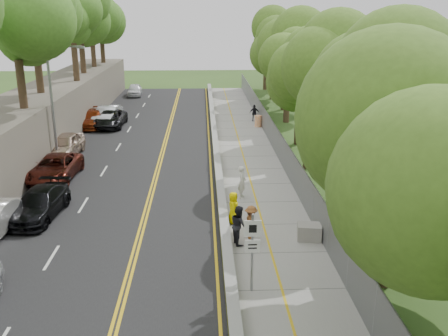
# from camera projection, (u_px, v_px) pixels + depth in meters

# --- Properties ---
(ground) EXTENTS (140.00, 140.00, 0.00)m
(ground) POSITION_uv_depth(u_px,v_px,m) (221.00, 255.00, 21.50)
(ground) COLOR #33511E
(ground) RESTS_ON ground
(road) EXTENTS (11.20, 66.00, 0.04)m
(road) POSITION_uv_depth(u_px,v_px,m) (137.00, 158.00, 35.56)
(road) COLOR black
(road) RESTS_ON ground
(sidewalk) EXTENTS (4.20, 66.00, 0.05)m
(sidewalk) POSITION_uv_depth(u_px,v_px,m) (248.00, 157.00, 35.89)
(sidewalk) COLOR gray
(sidewalk) RESTS_ON ground
(jersey_barrier) EXTENTS (0.42, 66.00, 0.60)m
(jersey_barrier) POSITION_uv_depth(u_px,v_px,m) (216.00, 153.00, 35.71)
(jersey_barrier) COLOR #B6C631
(jersey_barrier) RESTS_ON ground
(rock_embankment) EXTENTS (5.00, 66.00, 4.00)m
(rock_embankment) POSITION_uv_depth(u_px,v_px,m) (19.00, 132.00, 34.62)
(rock_embankment) COLOR #595147
(rock_embankment) RESTS_ON ground
(chainlink_fence) EXTENTS (0.04, 66.00, 2.00)m
(chainlink_fence) POSITION_uv_depth(u_px,v_px,m) (278.00, 143.00, 35.68)
(chainlink_fence) COLOR slate
(chainlink_fence) RESTS_ON ground
(trees_embankment) EXTENTS (6.40, 66.00, 13.00)m
(trees_embankment) POSITION_uv_depth(u_px,v_px,m) (10.00, 3.00, 32.08)
(trees_embankment) COLOR #4D8729
(trees_embankment) RESTS_ON rock_embankment
(trees_fenceside) EXTENTS (7.00, 66.00, 14.00)m
(trees_fenceside) POSITION_uv_depth(u_px,v_px,m) (315.00, 58.00, 33.97)
(trees_fenceside) COLOR #537D26
(trees_fenceside) RESTS_ON ground
(streetlight) EXTENTS (2.52, 0.22, 8.00)m
(streetlight) POSITION_uv_depth(u_px,v_px,m) (55.00, 96.00, 33.00)
(streetlight) COLOR gray
(streetlight) RESTS_ON ground
(signpost) EXTENTS (0.62, 0.09, 3.10)m
(signpost) POSITION_uv_depth(u_px,v_px,m) (252.00, 244.00, 18.08)
(signpost) COLOR gray
(signpost) RESTS_ON sidewalk
(construction_barrel) EXTENTS (0.62, 0.62, 1.02)m
(construction_barrel) POSITION_uv_depth(u_px,v_px,m) (258.00, 121.00, 44.83)
(construction_barrel) COLOR #F96404
(construction_barrel) RESTS_ON sidewalk
(concrete_block) EXTENTS (1.19, 0.96, 0.72)m
(concrete_block) POSITION_uv_depth(u_px,v_px,m) (309.00, 232.00, 22.78)
(concrete_block) COLOR gray
(concrete_block) RESTS_ON sidewalk
(car_2) EXTENTS (2.63, 5.38, 1.47)m
(car_2) POSITION_uv_depth(u_px,v_px,m) (55.00, 168.00, 30.80)
(car_2) COLOR #4C1810
(car_2) RESTS_ON road
(car_3) EXTENTS (2.43, 5.05, 1.42)m
(car_3) POSITION_uv_depth(u_px,v_px,m) (39.00, 204.00, 25.17)
(car_3) COLOR black
(car_3) RESTS_ON road
(car_4) EXTENTS (2.25, 4.90, 1.63)m
(car_4) POSITION_uv_depth(u_px,v_px,m) (65.00, 145.00, 35.76)
(car_4) COLOR tan
(car_4) RESTS_ON road
(car_5) EXTENTS (2.24, 5.21, 1.67)m
(car_5) POSITION_uv_depth(u_px,v_px,m) (108.00, 116.00, 45.68)
(car_5) COLOR silver
(car_5) RESTS_ON road
(car_6) EXTENTS (2.51, 5.29, 1.46)m
(car_6) POSITION_uv_depth(u_px,v_px,m) (110.00, 119.00, 44.85)
(car_6) COLOR black
(car_6) RESTS_ON road
(car_7) EXTENTS (2.51, 5.24, 1.47)m
(car_7) POSITION_uv_depth(u_px,v_px,m) (93.00, 118.00, 44.90)
(car_7) COLOR maroon
(car_7) RESTS_ON road
(car_8) EXTENTS (1.93, 4.28, 1.42)m
(car_8) POSITION_uv_depth(u_px,v_px,m) (135.00, 90.00, 61.18)
(car_8) COLOR white
(car_8) RESTS_ON road
(painter_0) EXTENTS (0.58, 0.82, 1.60)m
(painter_0) POSITION_uv_depth(u_px,v_px,m) (233.00, 208.00, 24.40)
(painter_0) COLOR #EFD800
(painter_0) RESTS_ON sidewalk
(painter_1) EXTENTS (0.53, 0.73, 1.85)m
(painter_1) POSITION_uv_depth(u_px,v_px,m) (242.00, 182.00, 27.68)
(painter_1) COLOR silver
(painter_1) RESTS_ON sidewalk
(painter_2) EXTENTS (0.86, 1.00, 1.79)m
(painter_2) POSITION_uv_depth(u_px,v_px,m) (239.00, 225.00, 22.21)
(painter_2) COLOR black
(painter_2) RESTS_ON sidewalk
(painter_3) EXTENTS (0.61, 1.04, 1.59)m
(painter_3) POSITION_uv_depth(u_px,v_px,m) (251.00, 222.00, 22.72)
(painter_3) COLOR #97582A
(painter_3) RESTS_ON sidewalk
(person_far) EXTENTS (0.93, 0.42, 1.57)m
(person_far) POSITION_uv_depth(u_px,v_px,m) (254.00, 113.00, 46.99)
(person_far) COLOR black
(person_far) RESTS_ON sidewalk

